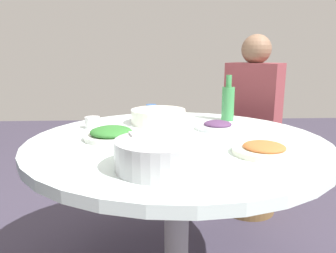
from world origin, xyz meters
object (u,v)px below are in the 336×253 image
soup_bowl (158,117)px  green_bottle (228,102)px  tea_cup_far (151,110)px  rice_bowl (159,153)px  round_dining_table (177,157)px  stool_for_diner_right (249,180)px  dish_eggplant (218,126)px  diner_right (253,103)px  dish_greens (111,134)px  dish_tofu_braise (264,149)px  tea_cup_near (92,122)px

soup_bowl → green_bottle: (-0.38, -0.07, 0.07)m
tea_cup_far → rice_bowl: bearing=91.6°
round_dining_table → stool_for_diner_right: round_dining_table is taller
rice_bowl → green_bottle: green_bottle is taller
rice_bowl → dish_eggplant: bearing=-119.0°
round_dining_table → green_bottle: size_ratio=5.13×
green_bottle → tea_cup_far: bearing=-20.5°
tea_cup_far → diner_right: diner_right is taller
rice_bowl → dish_greens: 0.43m
dish_tofu_braise → tea_cup_far: tea_cup_far is taller
diner_right → round_dining_table: bearing=52.3°
diner_right → green_bottle: bearing=54.1°
round_dining_table → dish_greens: size_ratio=5.46×
rice_bowl → dish_greens: bearing=-62.3°
dish_greens → tea_cup_far: 0.56m
dish_greens → stool_for_diner_right: dish_greens is taller
dish_eggplant → green_bottle: bearing=-114.3°
dish_eggplant → diner_right: 0.67m
rice_bowl → tea_cup_far: bearing=-88.4°
round_dining_table → diner_right: bearing=-127.7°
soup_bowl → tea_cup_far: 0.23m
tea_cup_far → dish_tofu_braise: bearing=118.0°
dish_tofu_braise → tea_cup_far: (0.41, -0.78, 0.02)m
green_bottle → tea_cup_near: green_bottle is taller
dish_tofu_braise → stool_for_diner_right: size_ratio=0.51×
rice_bowl → soup_bowl: size_ratio=0.97×
round_dining_table → soup_bowl: (0.07, -0.31, 0.12)m
dish_tofu_braise → tea_cup_near: 0.84m
green_bottle → diner_right: size_ratio=0.33×
dish_greens → dish_tofu_braise: bearing=157.5°
dish_eggplant → soup_bowl: bearing=-28.4°
rice_bowl → dish_eggplant: 0.61m
round_dining_table → dish_greens: (0.28, -0.00, 0.11)m
dish_eggplant → tea_cup_far: tea_cup_far is taller
dish_tofu_braise → stool_for_diner_right: 1.13m
green_bottle → diner_right: diner_right is taller
rice_bowl → stool_for_diner_right: 1.40m
rice_bowl → dish_tofu_braise: bearing=-160.7°
diner_right → dish_eggplant: bearing=58.2°
soup_bowl → rice_bowl: bearing=89.0°
round_dining_table → diner_right: 0.93m
tea_cup_far → round_dining_table: bearing=101.8°
dish_greens → dish_tofu_braise: 0.63m
dish_tofu_braise → tea_cup_near: tea_cup_near is taller
rice_bowl → tea_cup_far: 0.91m
dish_eggplant → dish_greens: size_ratio=0.87×
dish_tofu_braise → stool_for_diner_right: dish_tofu_braise is taller
soup_bowl → dish_tofu_braise: soup_bowl is taller
soup_bowl → green_bottle: bearing=-170.3°
soup_bowl → dish_greens: soup_bowl is taller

